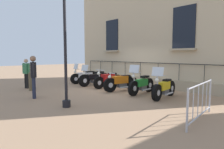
# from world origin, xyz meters

# --- Properties ---
(ground_plane) EXTENTS (60.00, 60.00, 0.00)m
(ground_plane) POSITION_xyz_m (0.00, 0.00, 0.00)
(ground_plane) COLOR #9E7A5B
(building_facade) EXTENTS (0.82, 12.08, 7.53)m
(building_facade) POSITION_xyz_m (-2.63, -0.00, 3.68)
(building_facade) COLOR #C6B28E
(building_facade) RESTS_ON ground_plane
(motorcycle_white) EXTENTS (2.03, 0.79, 1.28)m
(motorcycle_white) POSITION_xyz_m (-0.25, -2.95, 0.43)
(motorcycle_white) COLOR black
(motorcycle_white) RESTS_ON ground_plane
(motorcycle_black) EXTENTS (2.22, 0.69, 1.27)m
(motorcycle_black) POSITION_xyz_m (-0.10, -1.78, 0.44)
(motorcycle_black) COLOR black
(motorcycle_black) RESTS_ON ground_plane
(motorcycle_red) EXTENTS (2.10, 0.69, 1.04)m
(motorcycle_red) POSITION_xyz_m (-0.21, -0.61, 0.45)
(motorcycle_red) COLOR black
(motorcycle_red) RESTS_ON ground_plane
(motorcycle_orange) EXTENTS (2.05, 0.63, 0.95)m
(motorcycle_orange) POSITION_xyz_m (0.02, 0.61, 0.44)
(motorcycle_orange) COLOR black
(motorcycle_orange) RESTS_ON ground_plane
(motorcycle_green) EXTENTS (2.02, 0.60, 1.38)m
(motorcycle_green) POSITION_xyz_m (-0.16, 1.79, 0.44)
(motorcycle_green) COLOR black
(motorcycle_green) RESTS_ON ground_plane
(motorcycle_yellow) EXTENTS (2.06, 0.63, 1.34)m
(motorcycle_yellow) POSITION_xyz_m (-0.11, 3.06, 0.42)
(motorcycle_yellow) COLOR black
(motorcycle_yellow) RESTS_ON ground_plane
(lamppost) EXTENTS (0.39, 0.39, 5.10)m
(lamppost) POSITION_xyz_m (3.66, 1.60, 3.24)
(lamppost) COLOR black
(lamppost) RESTS_ON ground_plane
(crowd_barrier) EXTENTS (2.20, 0.40, 1.05)m
(crowd_barrier) POSITION_xyz_m (1.65, 5.36, 0.56)
(crowd_barrier) COLOR #B7B7BF
(crowd_barrier) RESTS_ON ground_plane
(bollard) EXTENTS (0.20, 0.20, 0.98)m
(bollard) POSITION_xyz_m (3.37, -2.55, 0.49)
(bollard) COLOR brown
(bollard) RESTS_ON ground_plane
(pedestrian_standing) EXTENTS (0.31, 0.51, 1.62)m
(pedestrian_standing) POSITION_xyz_m (3.27, -3.46, 0.91)
(pedestrian_standing) COLOR black
(pedestrian_standing) RESTS_ON ground_plane
(pedestrian_walking) EXTENTS (0.31, 0.51, 1.78)m
(pedestrian_walking) POSITION_xyz_m (3.94, -0.62, 1.02)
(pedestrian_walking) COLOR #23283D
(pedestrian_walking) RESTS_ON ground_plane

